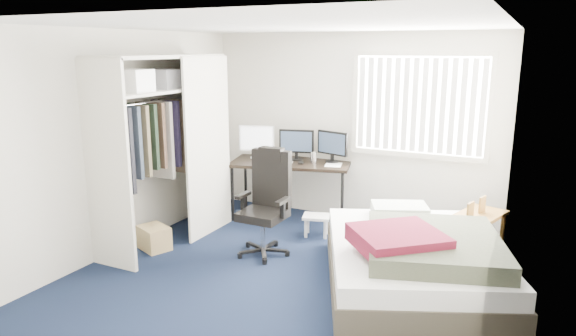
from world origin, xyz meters
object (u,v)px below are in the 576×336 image
(desk, at_px, (291,160))
(bed, at_px, (413,259))
(nightstand, at_px, (476,221))
(office_chair, at_px, (266,214))

(desk, bearing_deg, bed, -35.56)
(nightstand, relative_size, bed, 0.34)
(desk, height_order, nightstand, desk)
(nightstand, bearing_deg, bed, -117.70)
(office_chair, height_order, bed, office_chair)
(office_chair, bearing_deg, desk, 102.93)
(office_chair, bearing_deg, nightstand, 18.85)
(office_chair, height_order, nightstand, office_chair)
(office_chair, xyz_separation_m, bed, (1.71, -0.16, -0.17))
(nightstand, bearing_deg, office_chair, -161.15)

